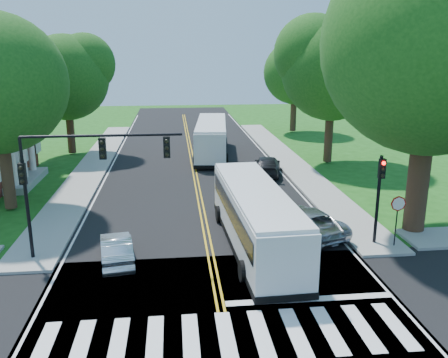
{
  "coord_description": "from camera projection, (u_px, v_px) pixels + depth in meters",
  "views": [
    {
      "loc": [
        -1.59,
        -14.49,
        9.37
      ],
      "look_at": [
        1.16,
        10.95,
        2.4
      ],
      "focal_mm": 38.0,
      "sensor_mm": 36.0,
      "label": 1
    }
  ],
  "objects": [
    {
      "name": "tree_west_far",
      "position": [
        66.0,
        78.0,
        42.33
      ],
      "size": [
        7.6,
        7.6,
        10.67
      ],
      "color": "#372816",
      "rests_on": "ground"
    },
    {
      "name": "edge_line_e",
      "position": [
        279.0,
        170.0,
        38.33
      ],
      "size": [
        0.12,
        70.0,
        0.01
      ],
      "primitive_type": "cube",
      "color": "silver",
      "rests_on": "road"
    },
    {
      "name": "sidewalk_nw",
      "position": [
        94.0,
        165.0,
        39.63
      ],
      "size": [
        2.6,
        40.0,
        0.15
      ],
      "primitive_type": "cube",
      "color": "gray",
      "rests_on": "ground"
    },
    {
      "name": "stop_bar",
      "position": [
        309.0,
        299.0,
        18.42
      ],
      "size": [
        6.6,
        0.4,
        0.01
      ],
      "primitive_type": "cube",
      "color": "silver",
      "rests_on": "road"
    },
    {
      "name": "cross_road",
      "position": [
        225.0,
        328.0,
        16.52
      ],
      "size": [
        60.0,
        12.0,
        0.01
      ],
      "primitive_type": "cube",
      "color": "black",
      "rests_on": "ground"
    },
    {
      "name": "crosswalk",
      "position": [
        226.0,
        336.0,
        16.04
      ],
      "size": [
        12.6,
        3.0,
        0.01
      ],
      "primitive_type": "cube",
      "color": "silver",
      "rests_on": "road"
    },
    {
      "name": "suv",
      "position": [
        304.0,
        221.0,
        24.75
      ],
      "size": [
        4.09,
        5.74,
        1.45
      ],
      "primitive_type": "imported",
      "rotation": [
        0.0,
        0.0,
        3.5
      ],
      "color": "#ABADB2",
      "rests_on": "road"
    },
    {
      "name": "bus_follow",
      "position": [
        211.0,
        138.0,
        43.25
      ],
      "size": [
        3.86,
        12.32,
        3.13
      ],
      "rotation": [
        0.0,
        0.0,
        3.04
      ],
      "color": "silver",
      "rests_on": "road"
    },
    {
      "name": "sidewalk_ne",
      "position": [
        288.0,
        160.0,
        41.35
      ],
      "size": [
        2.6,
        40.0,
        0.15
      ],
      "primitive_type": "cube",
      "color": "gray",
      "rests_on": "ground"
    },
    {
      "name": "signal_nw",
      "position": [
        77.0,
        167.0,
        20.93
      ],
      "size": [
        7.15,
        0.46,
        5.66
      ],
      "color": "black",
      "rests_on": "ground"
    },
    {
      "name": "tree_east_far",
      "position": [
        295.0,
        73.0,
        54.39
      ],
      "size": [
        7.2,
        7.2,
        10.34
      ],
      "color": "#372816",
      "rests_on": "ground"
    },
    {
      "name": "stop_sign",
      "position": [
        398.0,
        209.0,
        22.66
      ],
      "size": [
        0.76,
        0.08,
        2.53
      ],
      "color": "black",
      "rests_on": "ground"
    },
    {
      "name": "ground",
      "position": [
        225.0,
        328.0,
        16.52
      ],
      "size": [
        140.0,
        140.0,
        0.0
      ],
      "primitive_type": "plane",
      "color": "#184C13",
      "rests_on": "ground"
    },
    {
      "name": "edge_line_w",
      "position": [
        107.0,
        174.0,
        36.92
      ],
      "size": [
        0.12,
        70.0,
        0.01
      ],
      "primitive_type": "cube",
      "color": "silver",
      "rests_on": "road"
    },
    {
      "name": "signal_ne",
      "position": [
        379.0,
        188.0,
        22.77
      ],
      "size": [
        0.3,
        0.46,
        4.4
      ],
      "color": "black",
      "rests_on": "ground"
    },
    {
      "name": "hatchback",
      "position": [
        116.0,
        249.0,
        21.48
      ],
      "size": [
        1.97,
        4.05,
        1.28
      ],
      "primitive_type": "imported",
      "rotation": [
        0.0,
        0.0,
        3.3
      ],
      "color": "silver",
      "rests_on": "road"
    },
    {
      "name": "bus_lead",
      "position": [
        255.0,
        216.0,
        22.96
      ],
      "size": [
        3.16,
        11.6,
        2.97
      ],
      "rotation": [
        0.0,
        0.0,
        3.19
      ],
      "color": "silver",
      "rests_on": "road"
    },
    {
      "name": "tree_ne_big",
      "position": [
        433.0,
        45.0,
        22.81
      ],
      "size": [
        10.8,
        10.8,
        14.91
      ],
      "color": "#372816",
      "rests_on": "ground"
    },
    {
      "name": "tree_east_mid",
      "position": [
        333.0,
        69.0,
        38.68
      ],
      "size": [
        8.4,
        8.4,
        11.93
      ],
      "color": "#372816",
      "rests_on": "ground"
    },
    {
      "name": "center_line",
      "position": [
        195.0,
        172.0,
        37.63
      ],
      "size": [
        0.36,
        70.0,
        0.01
      ],
      "primitive_type": "cube",
      "color": "gold",
      "rests_on": "road"
    },
    {
      "name": "road",
      "position": [
        197.0,
        186.0,
        33.79
      ],
      "size": [
        14.0,
        96.0,
        0.01
      ],
      "primitive_type": "cube",
      "color": "black",
      "rests_on": "ground"
    },
    {
      "name": "dark_sedan",
      "position": [
        267.0,
        166.0,
        36.74
      ],
      "size": [
        2.99,
        5.17,
        1.41
      ],
      "primitive_type": "imported",
      "rotation": [
        0.0,
        0.0,
        2.92
      ],
      "color": "black",
      "rests_on": "road"
    }
  ]
}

